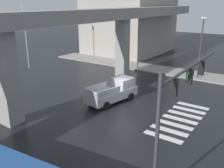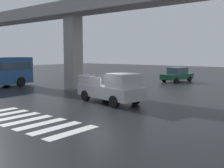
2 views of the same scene
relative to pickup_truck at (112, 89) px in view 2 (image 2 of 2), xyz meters
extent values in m
plane|color=black|center=(-0.20, -1.26, -0.99)|extent=(120.00, 120.00, 0.00)
cube|color=silver|center=(-2.40, -6.45, -0.98)|extent=(0.55, 2.80, 0.01)
cube|color=silver|center=(-1.30, -6.45, -0.98)|extent=(0.55, 2.80, 0.01)
cube|color=silver|center=(-0.20, -6.45, -0.98)|extent=(0.55, 2.80, 0.01)
cube|color=silver|center=(0.90, -6.45, -0.98)|extent=(0.55, 2.80, 0.01)
cube|color=silver|center=(2.00, -6.45, -0.98)|extent=(0.55, 2.80, 0.01)
cube|color=silver|center=(3.10, -6.45, -0.98)|extent=(0.55, 2.80, 0.01)
cube|color=gray|center=(-8.07, 3.93, 2.51)|extent=(1.30, 1.30, 6.99)
cube|color=#A8AAAF|center=(-0.29, 0.06, -0.21)|extent=(5.37, 2.86, 0.80)
cube|color=#A8AAAF|center=(1.13, -0.22, 0.64)|extent=(2.01, 2.05, 0.90)
cube|color=#3F5160|center=(1.59, -0.31, 0.64)|extent=(0.42, 1.66, 0.77)
cube|color=#A8AAAF|center=(-1.25, 1.14, 0.49)|extent=(2.62, 0.61, 0.60)
cube|color=#A8AAAF|center=(-1.59, -0.58, 0.49)|extent=(2.62, 0.61, 0.60)
cube|color=#A8AAAF|center=(-2.75, 0.55, 0.49)|extent=(0.44, 1.73, 0.60)
cylinder|color=black|center=(1.43, 0.64, -0.61)|extent=(0.80, 0.42, 0.76)
cylinder|color=black|center=(1.08, -1.13, -0.61)|extent=(0.80, 0.42, 0.76)
cylinder|color=black|center=(-1.67, 1.25, -0.61)|extent=(0.80, 0.42, 0.76)
cylinder|color=black|center=(-2.02, -0.52, -0.61)|extent=(0.80, 0.42, 0.76)
cube|color=#2D3D4C|center=(-14.83, 3.00, 0.99)|extent=(2.25, 0.30, 1.49)
cylinder|color=black|center=(-15.90, 1.31, -0.51)|extent=(0.44, 0.99, 0.96)
cylinder|color=black|center=(-13.46, 1.54, -0.51)|extent=(0.44, 0.99, 0.96)
cube|color=#14472D|center=(-3.16, 16.14, -0.35)|extent=(2.54, 4.55, 0.64)
cube|color=#384756|center=(-3.14, 16.24, 0.35)|extent=(1.89, 2.48, 0.76)
cylinder|color=black|center=(-2.56, 14.67, -0.67)|extent=(0.36, 0.67, 0.64)
cylinder|color=black|center=(-4.26, 14.99, -0.67)|extent=(0.36, 0.67, 0.64)
cylinder|color=black|center=(-2.06, 17.29, -0.67)|extent=(0.36, 0.67, 0.64)
cylinder|color=black|center=(-3.75, 17.61, -0.67)|extent=(0.36, 0.67, 0.64)
camera|label=1|loc=(-18.09, -12.20, 7.85)|focal=40.24mm
camera|label=2|loc=(11.49, -14.03, 2.30)|focal=43.63mm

